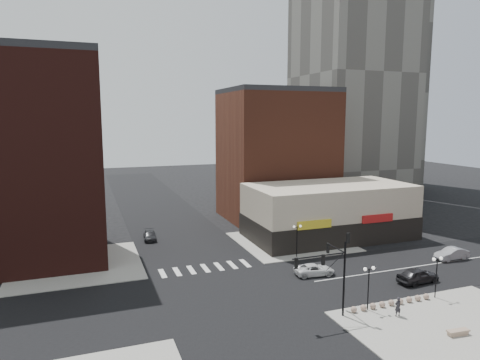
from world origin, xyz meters
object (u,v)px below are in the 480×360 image
traffic_signal (333,264)px  white_suv (314,270)px  dark_sedan_north (150,236)px  street_lamp_se_b (437,267)px  pedestrian (398,307)px  street_lamp_se_a (369,277)px  dark_sedan_east (418,275)px  street_lamp_ne (297,233)px  stone_bench (458,332)px  silver_sedan (451,254)px

traffic_signal → white_suv: (3.78, 9.65, -4.32)m
white_suv → dark_sedan_north: white_suv is taller
street_lamp_se_b → pedestrian: bearing=-162.6°
street_lamp_se_a → traffic_signal: bearing=177.4°
street_lamp_se_b → white_suv: 12.93m
dark_sedan_east → traffic_signal: bearing=102.1°
street_lamp_ne → dark_sedan_east: size_ratio=0.86×
traffic_signal → stone_bench: (7.85, -6.61, -4.60)m
silver_sedan → stone_bench: bearing=-45.8°
street_lamp_se_a → dark_sedan_north: (-15.52, 30.66, -2.66)m
traffic_signal → silver_sedan: size_ratio=1.72×
street_lamp_se_a → dark_sedan_east: (9.42, 3.91, -2.47)m
pedestrian → stone_bench: (2.33, -4.48, -0.65)m
dark_sedan_north → silver_sedan: bearing=-27.4°
white_suv → dark_sedan_east: bearing=-115.5°
dark_sedan_north → white_suv: bearing=-48.2°
dark_sedan_east → pedestrian: 9.65m
street_lamp_se_b → pedestrian: (-6.24, -1.96, -2.28)m
traffic_signal → street_lamp_se_b: (11.76, -0.17, -1.67)m
white_suv → stone_bench: 16.77m
street_lamp_se_a → stone_bench: street_lamp_se_a is taller
stone_bench → white_suv: bearing=108.9°
street_lamp_se_a → dark_sedan_east: bearing=22.6°
street_lamp_se_a → dark_sedan_east: 10.49m
street_lamp_se_a → street_lamp_se_b: size_ratio=1.00×
silver_sedan → dark_sedan_north: 41.01m
street_lamp_se_a → stone_bench: (4.09, -6.44, -2.93)m
street_lamp_se_b → street_lamp_ne: size_ratio=1.00×
street_lamp_se_b → pedestrian: street_lamp_se_b is taller
traffic_signal → white_suv: bearing=68.6°
dark_sedan_north → stone_bench: bearing=-57.0°
silver_sedan → pedestrian: bearing=-59.6°
traffic_signal → street_lamp_se_b: 11.88m
dark_sedan_east → pedestrian: size_ratio=2.70×
dark_sedan_east → stone_bench: bearing=149.0°
dark_sedan_east → white_suv: bearing=54.1°
white_suv → pedestrian: 11.91m
street_lamp_se_b → street_lamp_se_a: bearing=180.0°
pedestrian → dark_sedan_east: bearing=-142.6°
white_suv → dark_sedan_east: dark_sedan_east is taller
street_lamp_ne → white_suv: 6.80m
dark_sedan_east → dark_sedan_north: (-24.93, 26.74, -0.19)m
street_lamp_se_a → silver_sedan: bearing=24.3°
traffic_signal → street_lamp_se_a: bearing=-2.6°
white_suv → silver_sedan: size_ratio=1.02×
street_lamp_ne → street_lamp_se_b: bearing=-66.4°
traffic_signal → dark_sedan_east: size_ratio=1.61×
street_lamp_ne → dark_sedan_east: bearing=-55.2°
dark_sedan_east → street_lamp_se_b: bearing=156.4°
street_lamp_se_b → dark_sedan_east: street_lamp_se_b is taller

